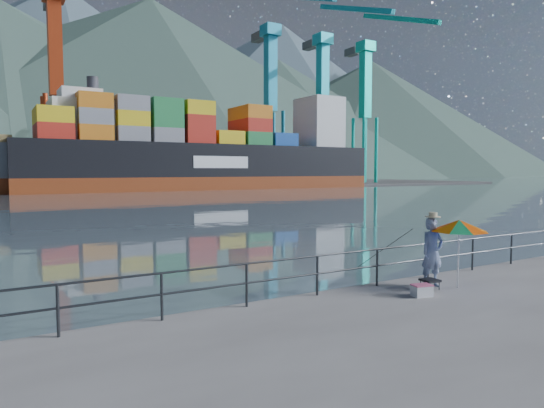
{
  "coord_description": "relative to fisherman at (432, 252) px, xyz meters",
  "views": [
    {
      "loc": [
        -6.08,
        -8.04,
        3.14
      ],
      "look_at": [
        2.22,
        6.0,
        2.0
      ],
      "focal_mm": 32.0,
      "sensor_mm": 36.0,
      "label": 1
    }
  ],
  "objects": [
    {
      "name": "fishing_rod",
      "position": [
        -0.55,
        1.25,
        -0.93
      ],
      "size": [
        0.29,
        1.91,
        1.36
      ],
      "primitive_type": "cylinder",
      "rotation": [
        0.96,
        0.0,
        0.14
      ],
      "color": "black",
      "rests_on": "ground"
    },
    {
      "name": "harbor_water",
      "position": [
        -4.21,
        129.13,
        -0.93
      ],
      "size": [
        500.0,
        280.0,
        0.0
      ],
      "primitive_type": "cube",
      "color": "slate",
      "rests_on": "ground"
    },
    {
      "name": "container_ship",
      "position": [
        25.76,
        71.29,
        4.87
      ],
      "size": [
        63.38,
        10.56,
        18.1
      ],
      "color": "maroon",
      "rests_on": "ground"
    },
    {
      "name": "ground",
      "position": [
        -4.21,
        -4.37,
        -1.18
      ],
      "size": [
        24.0,
        11.0,
        0.5
      ],
      "primitive_type": "cube",
      "color": "slate",
      "rests_on": "ground"
    },
    {
      "name": "container_stacks",
      "position": [
        30.04,
        92.67,
        2.12
      ],
      "size": [
        58.0,
        5.4,
        7.8
      ],
      "color": "yellow",
      "rests_on": "ground"
    },
    {
      "name": "mountains",
      "position": [
        34.61,
        206.87,
        34.62
      ],
      "size": [
        600.0,
        332.8,
        80.0
      ],
      "color": "#385147",
      "rests_on": "ground"
    },
    {
      "name": "far_dock",
      "position": [
        5.79,
        92.13,
        -0.93
      ],
      "size": [
        200.0,
        40.0,
        0.4
      ],
      "primitive_type": "cube",
      "color": "#514F4C",
      "rests_on": "ground"
    },
    {
      "name": "beach_umbrella",
      "position": [
        0.45,
        -0.49,
        0.74
      ],
      "size": [
        1.93,
        1.93,
        1.83
      ],
      "color": "white",
      "rests_on": "ground"
    },
    {
      "name": "fisherman",
      "position": [
        0.0,
        0.0,
        0.0
      ],
      "size": [
        0.74,
        0.55,
        1.87
      ],
      "primitive_type": "imported",
      "rotation": [
        0.0,
        0.0,
        -0.15
      ],
      "color": "navy",
      "rests_on": "ground"
    },
    {
      "name": "guardrail",
      "position": [
        -4.21,
        0.83,
        -0.41
      ],
      "size": [
        22.0,
        0.06,
        1.03
      ],
      "color": "#2D3033",
      "rests_on": "ground"
    },
    {
      "name": "port_cranes",
      "position": [
        26.79,
        83.13,
        15.07
      ],
      "size": [
        116.0,
        28.0,
        38.4
      ],
      "color": "red",
      "rests_on": "ground"
    },
    {
      "name": "folding_stool",
      "position": [
        -0.31,
        -0.22,
        -0.79
      ],
      "size": [
        0.47,
        0.47,
        0.28
      ],
      "color": "black",
      "rests_on": "ground"
    },
    {
      "name": "cooler_bag",
      "position": [
        -1.02,
        -0.58,
        -0.8
      ],
      "size": [
        0.52,
        0.4,
        0.27
      ],
      "primitive_type": "cube",
      "rotation": [
        0.0,
        0.0,
        -0.22
      ],
      "color": "silver",
      "rests_on": "ground"
    }
  ]
}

